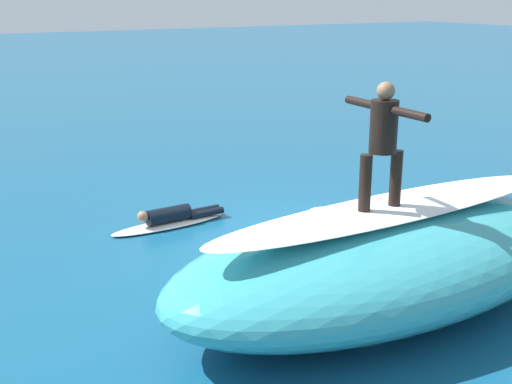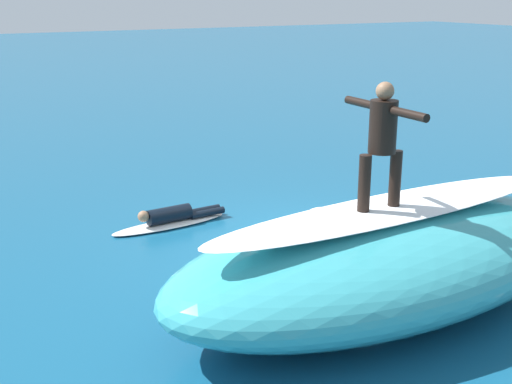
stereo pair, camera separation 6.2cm
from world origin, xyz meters
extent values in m
plane|color=#145175|center=(0.00, 0.00, 0.00)|extent=(120.00, 120.00, 0.00)
ellipsoid|color=teal|center=(0.20, 2.60, 0.65)|extent=(6.62, 3.27, 1.30)
ellipsoid|color=white|center=(0.20, 2.60, 1.34)|extent=(5.55, 1.30, 0.08)
ellipsoid|color=yellow|center=(0.43, 2.61, 1.34)|extent=(2.25, 0.56, 0.08)
cylinder|color=black|center=(0.66, 2.60, 1.74)|extent=(0.15, 0.15, 0.71)
cylinder|color=black|center=(0.19, 2.61, 1.74)|extent=(0.15, 0.15, 0.71)
cylinder|color=black|center=(0.43, 2.61, 2.41)|extent=(0.35, 0.35, 0.64)
sphere|color=#936B4C|center=(0.43, 2.61, 2.84)|extent=(0.22, 0.22, 0.22)
cylinder|color=black|center=(0.44, 3.07, 2.64)|extent=(0.11, 0.58, 0.10)
cylinder|color=black|center=(0.42, 2.15, 2.64)|extent=(0.11, 0.58, 0.10)
ellipsoid|color=silver|center=(1.55, -1.66, 0.03)|extent=(2.17, 0.63, 0.07)
cylinder|color=black|center=(1.55, -1.66, 0.21)|extent=(0.81, 0.33, 0.28)
sphere|color=#936B4C|center=(2.03, -1.63, 0.27)|extent=(0.20, 0.20, 0.20)
cylinder|color=black|center=(0.83, -1.79, 0.13)|extent=(0.67, 0.17, 0.13)
cylinder|color=black|center=(0.82, -1.63, 0.13)|extent=(0.67, 0.17, 0.13)
ellipsoid|color=white|center=(-1.16, -0.62, 0.09)|extent=(0.92, 0.97, 0.17)
ellipsoid|color=white|center=(0.83, 3.04, 0.06)|extent=(0.91, 0.73, 0.12)
camera|label=1|loc=(5.65, 8.71, 3.98)|focal=46.68mm
camera|label=2|loc=(5.60, 8.74, 3.98)|focal=46.68mm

